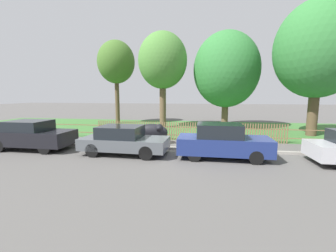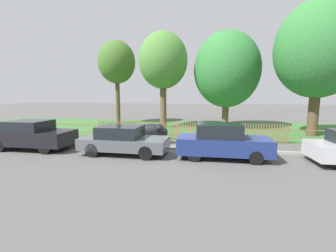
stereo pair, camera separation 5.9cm
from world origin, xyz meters
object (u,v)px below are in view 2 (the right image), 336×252
(tree_nearest_kerb, at_px, (117,63))
(tree_behind_motorcycle, at_px, (163,61))
(parked_car_black_saloon, at_px, (32,135))
(parked_car_navy_estate, at_px, (124,140))
(parked_car_red_compact, at_px, (222,142))
(covered_motorcycle, at_px, (153,132))
(tree_far_left, at_px, (319,49))
(tree_mid_park, at_px, (227,70))

(tree_nearest_kerb, bearing_deg, tree_behind_motorcycle, -21.46)
(parked_car_black_saloon, bearing_deg, parked_car_navy_estate, -1.71)
(parked_car_red_compact, relative_size, tree_nearest_kerb, 0.50)
(covered_motorcycle, relative_size, tree_far_left, 0.22)
(parked_car_navy_estate, distance_m, tree_nearest_kerb, 12.99)
(parked_car_navy_estate, bearing_deg, tree_nearest_kerb, 114.49)
(parked_car_black_saloon, xyz_separation_m, parked_car_red_compact, (9.51, -0.09, -0.00))
(parked_car_red_compact, xyz_separation_m, tree_behind_motorcycle, (-4.38, 8.99, 4.82))
(parked_car_black_saloon, height_order, tree_nearest_kerb, tree_nearest_kerb)
(tree_mid_park, bearing_deg, parked_car_black_saloon, -136.96)
(tree_mid_park, bearing_deg, covered_motorcycle, -121.49)
(tree_behind_motorcycle, bearing_deg, tree_mid_park, 8.56)
(parked_car_navy_estate, height_order, tree_far_left, tree_far_left)
(tree_mid_park, bearing_deg, parked_car_navy_estate, -118.84)
(tree_behind_motorcycle, bearing_deg, tree_nearest_kerb, 158.54)
(covered_motorcycle, height_order, tree_behind_motorcycle, tree_behind_motorcycle)
(parked_car_black_saloon, distance_m, tree_mid_park, 14.79)
(tree_behind_motorcycle, distance_m, tree_far_left, 11.05)
(parked_car_black_saloon, distance_m, covered_motorcycle, 6.22)
(tree_far_left, bearing_deg, parked_car_navy_estate, -148.46)
(parked_car_red_compact, distance_m, covered_motorcycle, 4.36)
(tree_nearest_kerb, relative_size, tree_behind_motorcycle, 0.99)
(parked_car_red_compact, bearing_deg, parked_car_black_saloon, 179.52)
(tree_behind_motorcycle, height_order, tree_mid_park, tree_mid_park)
(parked_car_red_compact, relative_size, tree_mid_park, 0.50)
(parked_car_red_compact, bearing_deg, tree_mid_park, 84.91)
(parked_car_black_saloon, relative_size, covered_motorcycle, 2.06)
(covered_motorcycle, relative_size, tree_behind_motorcycle, 0.24)
(parked_car_black_saloon, distance_m, parked_car_navy_estate, 4.97)
(parked_car_navy_estate, xyz_separation_m, tree_mid_park, (5.41, 9.83, 4.17))
(parked_car_navy_estate, distance_m, tree_mid_park, 11.97)
(tree_nearest_kerb, bearing_deg, parked_car_black_saloon, -91.37)
(parked_car_red_compact, distance_m, tree_mid_park, 10.64)
(tree_mid_park, bearing_deg, tree_far_left, -29.21)
(covered_motorcycle, bearing_deg, parked_car_navy_estate, -115.12)
(parked_car_black_saloon, xyz_separation_m, covered_motorcycle, (5.81, 2.23, -0.06))
(tree_nearest_kerb, relative_size, tree_mid_park, 0.99)
(tree_far_left, bearing_deg, parked_car_red_compact, -133.89)
(parked_car_navy_estate, distance_m, covered_motorcycle, 2.50)
(tree_behind_motorcycle, bearing_deg, parked_car_red_compact, -64.05)
(parked_car_black_saloon, relative_size, tree_far_left, 0.45)
(parked_car_red_compact, relative_size, tree_behind_motorcycle, 0.50)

